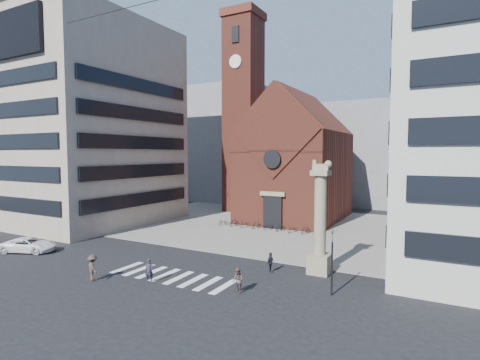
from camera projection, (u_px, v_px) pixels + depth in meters
name	position (u px, v px, depth m)	size (l,w,h in m)	color
ground	(190.00, 265.00, 30.76)	(120.00, 120.00, 0.00)	black
piazza	(279.00, 226.00, 47.38)	(46.00, 30.00, 0.05)	gray
zebra_crossing	(172.00, 276.00, 27.87)	(10.20, 3.20, 0.01)	white
church	(297.00, 162.00, 52.11)	(12.00, 16.65, 18.00)	brown
campanile	(243.00, 112.00, 58.95)	(5.50, 5.50, 31.20)	brown
building_left	(88.00, 125.00, 50.11)	(18.00, 20.00, 26.00)	tan
bg_block_left	(228.00, 144.00, 74.58)	(16.00, 14.00, 22.00)	gray
bg_block_mid	(367.00, 155.00, 66.63)	(14.00, 12.00, 18.00)	gray
bg_block_right	(475.00, 135.00, 56.13)	(16.00, 14.00, 24.00)	gray
lion_column	(320.00, 229.00, 28.35)	(1.63, 1.60, 8.68)	gray
traffic_light	(332.00, 261.00, 23.98)	(0.13, 0.16, 4.30)	black
white_car	(29.00, 245.00, 34.73)	(2.23, 4.83, 1.34)	white
pedestrian_0	(149.00, 271.00, 26.51)	(0.62, 0.40, 1.69)	#2D2939
pedestrian_1	(238.00, 281.00, 24.47)	(0.81, 0.63, 1.66)	#574946
pedestrian_2	(270.00, 262.00, 28.80)	(0.91, 0.38, 1.55)	#2C2B34
pedestrian_3	(93.00, 268.00, 26.85)	(1.22, 0.70, 1.88)	#44302D
scooter_0	(223.00, 222.00, 47.65)	(0.53, 1.52, 0.80)	black
scooter_1	(234.00, 223.00, 46.90)	(0.42, 1.47, 0.88)	black
scooter_2	(245.00, 224.00, 46.16)	(0.53, 1.52, 0.80)	black
scooter_3	(256.00, 225.00, 45.41)	(0.42, 1.47, 0.88)	black
scooter_4	(268.00, 227.00, 44.67)	(0.53, 1.52, 0.80)	black
scooter_5	(280.00, 227.00, 43.92)	(0.42, 1.47, 0.88)	black
scooter_6	(293.00, 229.00, 43.18)	(0.53, 1.52, 0.80)	black
scooter_7	(305.00, 230.00, 42.43)	(0.42, 1.47, 0.88)	black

